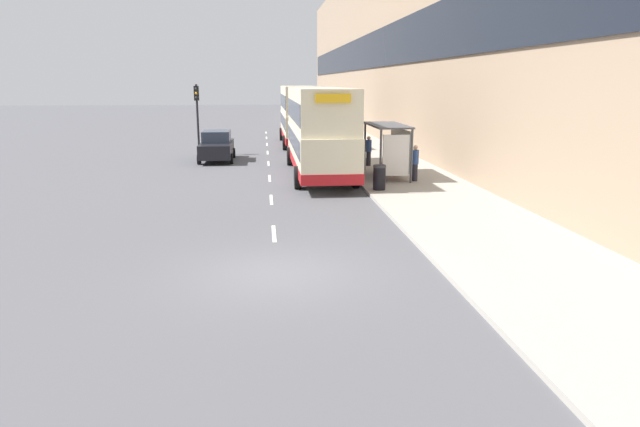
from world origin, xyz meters
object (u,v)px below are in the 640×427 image
Objects in this scene: double_decker_bus_ahead at (300,114)px; pedestrian_1 at (369,151)px; litter_bin at (379,177)px; car_0 at (217,146)px; pedestrian_at_shelter at (415,163)px; traffic_light_far_kerb at (197,108)px; double_decker_bus_near at (319,130)px; bus_shelter at (392,141)px.

double_decker_bus_ahead is 6.63× the size of pedestrian_1.
car_0 is at bearing 124.51° from litter_bin.
traffic_light_far_kerb reaches higher than pedestrian_at_shelter.
pedestrian_at_shelter is at bearing 136.91° from car_0.
double_decker_bus_near is at bearing 131.73° from car_0.
litter_bin is at bearing -66.84° from double_decker_bus_near.
litter_bin is at bearing 124.51° from car_0.
pedestrian_at_shelter reaches higher than litter_bin.
double_decker_bus_ahead is 10.14× the size of litter_bin.
double_decker_bus_near reaches higher than pedestrian_at_shelter.
pedestrian_at_shelter is 16.39m from traffic_light_far_kerb.
traffic_light_far_kerb reaches higher than pedestrian_1.
double_decker_bus_near is at bearing 145.48° from pedestrian_at_shelter.
double_decker_bus_near reaches higher than pedestrian_1.
pedestrian_1 is (-1.21, 5.10, -0.02)m from pedestrian_at_shelter.
pedestrian_at_shelter is (9.63, -9.01, 0.10)m from car_0.
litter_bin is (-0.84, -7.11, -0.29)m from pedestrian_1.
bus_shelter is 11.84m from car_0.
pedestrian_at_shelter is 1.02× the size of pedestrian_1.
bus_shelter reaches higher than litter_bin.
double_decker_bus_ahead is 12.74m from pedestrian_1.
double_decker_bus_near is 7.14× the size of pedestrian_1.
car_0 is 2.80× the size of pedestrian_at_shelter.
bus_shelter is at bearing 138.23° from car_0.
pedestrian_at_shelter is 5.24m from pedestrian_1.
double_decker_bus_near is at bearing -53.03° from traffic_light_far_kerb.
double_decker_bus_ahead is 10.16m from car_0.
double_decker_bus_ahead is 2.32× the size of car_0.
bus_shelter is at bearing -27.13° from double_decker_bus_near.
double_decker_bus_ahead reaches higher than car_0.
double_decker_bus_near is 10.92× the size of litter_bin.
double_decker_bus_near is 2.58× the size of traffic_light_far_kerb.
double_decker_bus_near reaches higher than bus_shelter.
double_decker_bus_near is at bearing -90.04° from double_decker_bus_ahead.
bus_shelter is at bearing 68.87° from litter_bin.
litter_bin is (2.06, -19.44, -1.62)m from double_decker_bus_ahead.
pedestrian_at_shelter is at bearing -76.70° from double_decker_bus_ahead.
bus_shelter is 0.39× the size of double_decker_bus_ahead.
bus_shelter is 0.94× the size of traffic_light_far_kerb.
litter_bin is at bearing -57.38° from traffic_light_far_kerb.
pedestrian_at_shelter is 2.89m from litter_bin.
pedestrian_1 is 7.16m from litter_bin.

